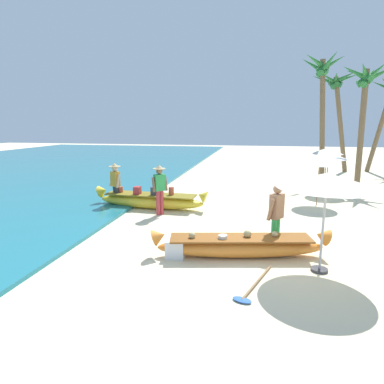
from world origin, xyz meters
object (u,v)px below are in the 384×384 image
at_px(person_vendor_assistant, 115,182).
at_px(palm_tree_mid_cluster, 366,89).
at_px(cooler_box, 176,249).
at_px(boat_orange_foreground, 240,246).
at_px(palm_tree_leaning_seaward, 323,83).
at_px(patio_umbrella_large, 327,181).
at_px(boat_yellow_midground, 151,200).
at_px(palm_tree_tall_inland, 337,91).
at_px(paddle, 252,287).
at_px(person_tourist_customer, 276,214).
at_px(person_vendor_hatted, 160,186).

xyz_separation_m(person_vendor_assistant, palm_tree_mid_cluster, (10.31, 6.44, 3.83)).
bearing_deg(cooler_box, boat_orange_foreground, 10.94).
bearing_deg(boat_orange_foreground, palm_tree_leaning_seaward, 73.57).
bearing_deg(patio_umbrella_large, person_vendor_assistant, 146.30).
bearing_deg(patio_umbrella_large, boat_yellow_midground, 139.92).
height_order(palm_tree_tall_inland, palm_tree_leaning_seaward, palm_tree_leaning_seaward).
relative_size(patio_umbrella_large, palm_tree_leaning_seaward, 0.31).
height_order(patio_umbrella_large, cooler_box, patio_umbrella_large).
distance_m(patio_umbrella_large, palm_tree_tall_inland, 16.75).
distance_m(patio_umbrella_large, paddle, 2.65).
xyz_separation_m(boat_yellow_midground, palm_tree_mid_cluster, (8.91, 6.45, 4.49)).
xyz_separation_m(patio_umbrella_large, palm_tree_leaning_seaward, (1.92, 12.89, 3.35)).
bearing_deg(person_tourist_customer, palm_tree_leaning_seaward, 76.53).
xyz_separation_m(person_tourist_customer, cooler_box, (-2.34, -0.95, -0.73)).
height_order(person_tourist_customer, paddle, person_tourist_customer).
distance_m(palm_tree_tall_inland, palm_tree_mid_cluster, 5.20).
relative_size(boat_orange_foreground, person_vendor_assistant, 2.55).
height_order(boat_orange_foreground, boat_yellow_midground, boat_yellow_midground).
distance_m(person_vendor_hatted, person_tourist_customer, 4.59).
xyz_separation_m(boat_yellow_midground, cooler_box, (2.06, -4.34, -0.09)).
height_order(boat_orange_foreground, palm_tree_tall_inland, palm_tree_tall_inland).
height_order(boat_yellow_midground, person_tourist_customer, person_tourist_customer).
bearing_deg(palm_tree_tall_inland, boat_yellow_midground, -126.74).
xyz_separation_m(palm_tree_tall_inland, paddle, (-4.79, -17.18, -5.14)).
relative_size(boat_orange_foreground, palm_tree_leaning_seaward, 0.62).
bearing_deg(patio_umbrella_large, person_vendor_hatted, 142.07).
xyz_separation_m(person_vendor_assistant, patio_umbrella_large, (6.71, -4.47, 1.02)).
relative_size(person_vendor_assistant, palm_tree_mid_cluster, 0.28).
xyz_separation_m(patio_umbrella_large, cooler_box, (-3.25, 0.13, -1.77)).
relative_size(person_tourist_customer, paddle, 1.00).
distance_m(boat_yellow_midground, person_vendor_assistant, 1.55).
height_order(person_tourist_customer, palm_tree_tall_inland, palm_tree_tall_inland).
relative_size(person_vendor_assistant, palm_tree_leaning_seaward, 0.24).
bearing_deg(person_vendor_hatted, boat_orange_foreground, -47.06).
xyz_separation_m(palm_tree_mid_cluster, cooler_box, (-6.85, -10.79, -4.59)).
xyz_separation_m(palm_tree_leaning_seaward, paddle, (-3.33, -13.98, -5.31)).
bearing_deg(boat_yellow_midground, palm_tree_tall_inland, 53.26).
bearing_deg(palm_tree_mid_cluster, palm_tree_leaning_seaward, 130.34).
xyz_separation_m(person_vendor_assistant, paddle, (5.29, -5.56, -0.94)).
bearing_deg(boat_yellow_midground, cooler_box, -64.63).
bearing_deg(person_tourist_customer, person_vendor_hatted, 145.78).
relative_size(palm_tree_mid_cluster, paddle, 3.58).
bearing_deg(palm_tree_leaning_seaward, patio_umbrella_large, -98.49).
xyz_separation_m(patio_umbrella_large, palm_tree_mid_cluster, (3.60, 10.91, 2.81)).
relative_size(patio_umbrella_large, palm_tree_tall_inland, 0.34).
xyz_separation_m(boat_orange_foreground, person_vendor_assistant, (-4.97, 3.99, 0.70)).
bearing_deg(paddle, person_vendor_assistant, 133.61).
xyz_separation_m(boat_orange_foreground, person_vendor_hatted, (-2.96, 3.18, 0.75)).
height_order(person_vendor_assistant, patio_umbrella_large, patio_umbrella_large).
bearing_deg(paddle, person_tourist_customer, 76.83).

